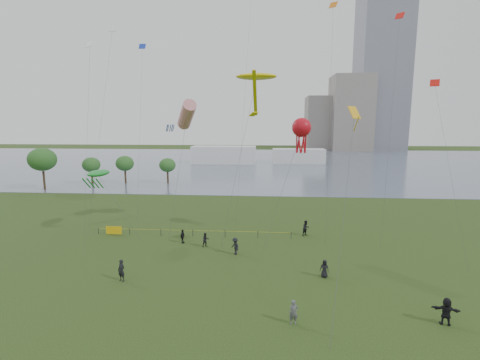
# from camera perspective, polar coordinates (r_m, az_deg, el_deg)

# --- Properties ---
(ground_plane) EXTENTS (400.00, 400.00, 0.00)m
(ground_plane) POSITION_cam_1_polar(r_m,az_deg,el_deg) (28.60, -1.59, -19.39)
(ground_plane) COLOR #1E3210
(lake) EXTENTS (400.00, 120.00, 0.08)m
(lake) POSITION_cam_1_polar(r_m,az_deg,el_deg) (125.75, 3.08, 2.96)
(lake) COLOR slate
(lake) RESTS_ON ground_plane
(tower) EXTENTS (24.00, 24.00, 120.00)m
(tower) POSITION_cam_1_polar(r_m,az_deg,el_deg) (207.14, 22.46, 21.47)
(tower) COLOR slate
(tower) RESTS_ON ground_plane
(building_mid) EXTENTS (20.00, 20.00, 38.00)m
(building_mid) POSITION_cam_1_polar(r_m,az_deg,el_deg) (192.01, 17.64, 10.37)
(building_mid) COLOR gray
(building_mid) RESTS_ON ground_plane
(building_low) EXTENTS (16.00, 18.00, 28.00)m
(building_low) POSITION_cam_1_polar(r_m,az_deg,el_deg) (195.20, 13.11, 9.07)
(building_low) COLOR gray
(building_low) RESTS_ON ground_plane
(pavilion_left) EXTENTS (22.00, 8.00, 6.00)m
(pavilion_left) POSITION_cam_1_polar(r_m,az_deg,el_deg) (121.33, -2.65, 4.15)
(pavilion_left) COLOR white
(pavilion_left) RESTS_ON ground_plane
(pavilion_right) EXTENTS (18.00, 7.00, 5.00)m
(pavilion_right) POSITION_cam_1_polar(r_m,az_deg,el_deg) (124.00, 9.56, 3.91)
(pavilion_right) COLOR silver
(pavilion_right) RESTS_ON ground_plane
(trees) EXTENTS (28.27, 14.31, 8.76)m
(trees) POSITION_cam_1_polar(r_m,az_deg,el_deg) (82.83, -23.78, 2.69)
(trees) COLOR #332517
(trees) RESTS_ON ground_plane
(fence) EXTENTS (24.07, 0.07, 1.05)m
(fence) POSITION_cam_1_polar(r_m,az_deg,el_deg) (45.14, -15.45, -8.05)
(fence) COLOR black
(fence) RESTS_ON ground_plane
(kite_flyer) EXTENTS (0.67, 0.48, 1.73)m
(kite_flyer) POSITION_cam_1_polar(r_m,az_deg,el_deg) (25.83, 8.79, -20.67)
(kite_flyer) COLOR #515358
(kite_flyer) RESTS_ON ground_plane
(spectator_a) EXTENTS (0.98, 0.91, 1.60)m
(spectator_a) POSITION_cam_1_polar(r_m,az_deg,el_deg) (39.77, -5.66, -9.75)
(spectator_a) COLOR black
(spectator_a) RESTS_ON ground_plane
(spectator_b) EXTENTS (1.26, 1.34, 1.82)m
(spectator_b) POSITION_cam_1_polar(r_m,az_deg,el_deg) (37.33, -0.80, -10.81)
(spectator_b) COLOR black
(spectator_b) RESTS_ON ground_plane
(spectator_c) EXTENTS (0.60, 1.00, 1.60)m
(spectator_c) POSITION_cam_1_polar(r_m,az_deg,el_deg) (41.31, -9.41, -9.10)
(spectator_c) COLOR black
(spectator_c) RESTS_ON ground_plane
(spectator_d) EXTENTS (0.93, 0.78, 1.63)m
(spectator_d) POSITION_cam_1_polar(r_m,az_deg,el_deg) (33.11, 13.69, -13.94)
(spectator_d) COLOR black
(spectator_d) RESTS_ON ground_plane
(spectator_e) EXTENTS (1.89, 1.02, 1.94)m
(spectator_e) POSITION_cam_1_polar(r_m,az_deg,el_deg) (29.14, 30.75, -18.03)
(spectator_e) COLOR black
(spectator_e) RESTS_ON ground_plane
(spectator_f) EXTENTS (0.83, 0.69, 1.94)m
(spectator_f) POSITION_cam_1_polar(r_m,az_deg,el_deg) (33.15, -18.88, -13.86)
(spectator_f) COLOR black
(spectator_f) RESTS_ON ground_plane
(spectator_g) EXTENTS (1.19, 1.15, 1.93)m
(spectator_g) POSITION_cam_1_polar(r_m,az_deg,el_deg) (44.01, 10.77, -7.76)
(spectator_g) COLOR black
(spectator_g) RESTS_ON ground_plane
(kite_stingray) EXTENTS (6.14, 9.97, 19.48)m
(kite_stingray) POSITION_cam_1_polar(r_m,az_deg,el_deg) (41.85, 2.68, 16.51)
(kite_stingray) COLOR #3F3F42
(kite_windsock) EXTENTS (4.16, 6.34, 16.62)m
(kite_windsock) POSITION_cam_1_polar(r_m,az_deg,el_deg) (43.96, -8.76, 10.51)
(kite_windsock) COLOR #3F3F42
(kite_creature) EXTENTS (7.12, 4.75, 8.04)m
(kite_creature) POSITION_cam_1_polar(r_m,az_deg,el_deg) (46.42, -22.21, 1.01)
(kite_creature) COLOR #3F3F42
(kite_octopus) EXTENTS (5.20, 4.28, 14.37)m
(kite_octopus) POSITION_cam_1_polar(r_m,az_deg,el_deg) (40.37, 10.07, 8.38)
(kite_octopus) COLOR #3F3F42
(kite_delta) EXTENTS (4.43, 13.04, 15.24)m
(kite_delta) POSITION_cam_1_polar(r_m,az_deg,el_deg) (32.17, 18.15, 8.89)
(kite_delta) COLOR #3F3F42
(small_kites) EXTENTS (38.29, 11.32, 14.16)m
(small_kites) POSITION_cam_1_polar(r_m,az_deg,el_deg) (45.38, 0.83, 23.54)
(small_kites) COLOR #1933B2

